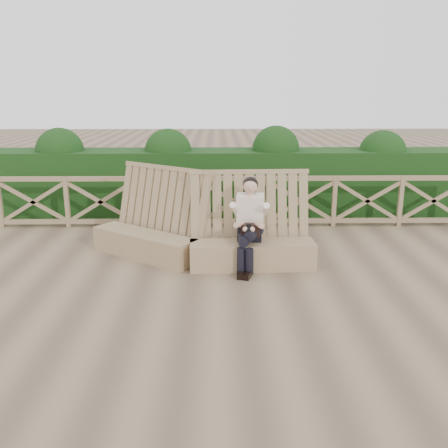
{
  "coord_description": "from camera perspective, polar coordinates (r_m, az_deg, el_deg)",
  "views": [
    {
      "loc": [
        -0.36,
        -6.92,
        2.9
      ],
      "look_at": [
        -0.26,
        0.4,
        0.9
      ],
      "focal_mm": 40.0,
      "sensor_mm": 36.0,
      "label": 1
    }
  ],
  "objects": [
    {
      "name": "ground",
      "position": [
        7.51,
        2.06,
        -7.44
      ],
      "size": [
        60.0,
        60.0,
        0.0
      ],
      "primitive_type": "plane",
      "color": "brown",
      "rests_on": "ground"
    },
    {
      "name": "guardrail",
      "position": [
        10.68,
        1.18,
        2.6
      ],
      "size": [
        10.1,
        0.09,
        1.1
      ],
      "color": "#81694B",
      "rests_on": "ground"
    },
    {
      "name": "hedge",
      "position": [
        11.82,
        0.98,
        4.82
      ],
      "size": [
        12.0,
        1.2,
        1.5
      ],
      "primitive_type": "cube",
      "color": "black",
      "rests_on": "ground"
    },
    {
      "name": "woman",
      "position": [
        8.17,
        2.91,
        0.31
      ],
      "size": [
        0.48,
        0.97,
        1.51
      ],
      "rotation": [
        0.0,
        0.0,
        -0.11
      ],
      "color": "black",
      "rests_on": "ground"
    },
    {
      "name": "bench",
      "position": [
        8.59,
        -2.97,
        -1.68
      ],
      "size": [
        3.89,
        1.87,
        1.58
      ],
      "rotation": [
        0.0,
        0.0,
        -0.38
      ],
      "color": "#87694D",
      "rests_on": "ground"
    }
  ]
}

